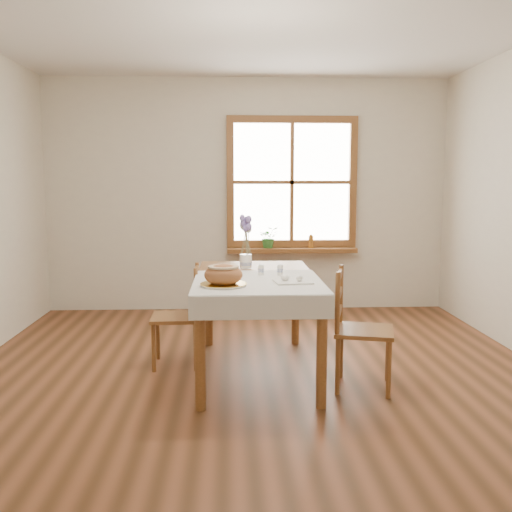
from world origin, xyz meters
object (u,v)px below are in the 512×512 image
Objects in this scene: chair_right at (364,329)px; bread_plate at (223,285)px; chair_left at (176,316)px; flower_vase at (246,262)px; dining_table at (256,287)px.

bread_plate is (-0.99, -0.08, 0.34)m from chair_right.
chair_left is 0.72m from flower_vase.
flower_vase is (-0.82, 0.75, 0.38)m from chair_right.
chair_left is 0.84m from bread_plate.
flower_vase is (0.17, 0.83, 0.04)m from bread_plate.
bread_plate is 0.85m from flower_vase.
chair_right reaches higher than bread_plate.
dining_table is 0.39m from flower_vase.
chair_right is at bearing -27.59° from dining_table.
flower_vase is at bearing 106.03° from chair_left.
chair_right is 1.17m from flower_vase.
flower_vase reaches higher than bread_plate.
dining_table is 0.88m from chair_right.
chair_right is 1.05m from bread_plate.
dining_table is 0.71m from chair_left.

